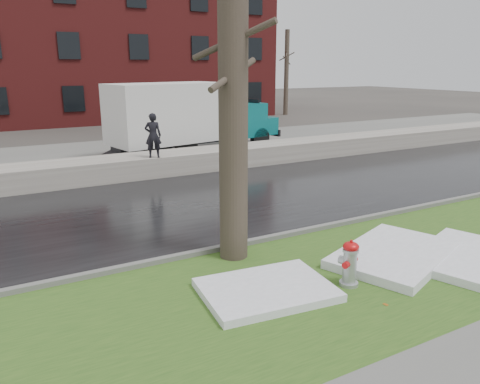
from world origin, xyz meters
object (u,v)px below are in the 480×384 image
tree (233,79)px  box_truck (187,117)px  worker (153,135)px  fire_hydrant (350,261)px

tree → box_truck: tree is taller
tree → box_truck: (3.70, 11.15, -1.95)m
box_truck → worker: 4.60m
fire_hydrant → tree: (-1.17, 2.17, 3.11)m
fire_hydrant → box_truck: (2.53, 13.32, 1.16)m
tree → box_truck: 11.91m
box_truck → worker: (-2.81, -3.65, -0.14)m
fire_hydrant → worker: bearing=69.7°
worker → fire_hydrant: bearing=113.7°
fire_hydrant → worker: worker is taller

